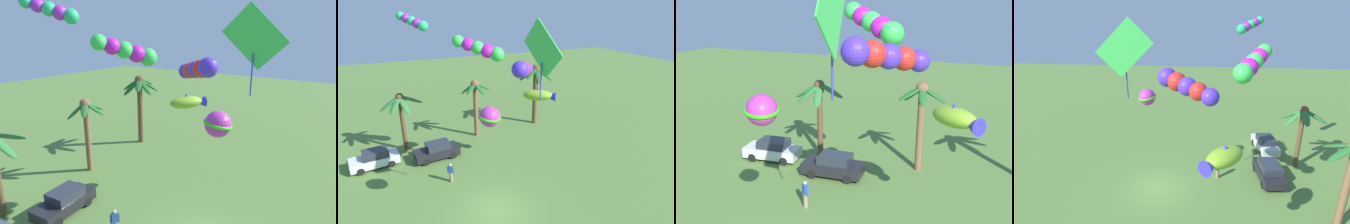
% 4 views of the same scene
% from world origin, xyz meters
% --- Properties ---
extents(ground_plane, '(120.00, 120.00, 0.00)m').
position_xyz_m(ground_plane, '(0.00, 0.00, 0.00)').
color(ground_plane, '#567A38').
extents(palm_tree_0, '(3.88, 3.59, 5.66)m').
position_xyz_m(palm_tree_0, '(-4.67, 11.62, 4.30)').
color(palm_tree_0, brown).
rests_on(palm_tree_0, ground).
extents(palm_tree_1, '(4.19, 4.01, 6.92)m').
position_xyz_m(palm_tree_1, '(9.84, 12.53, 5.19)').
color(palm_tree_1, brown).
rests_on(palm_tree_1, ground).
extents(palm_tree_2, '(3.16, 3.28, 6.05)m').
position_xyz_m(palm_tree_2, '(2.57, 11.95, 4.36)').
color(palm_tree_2, brown).
rests_on(palm_tree_2, ground).
extents(parked_car_0, '(4.10, 2.23, 1.51)m').
position_xyz_m(parked_car_0, '(-7.39, 9.49, 0.75)').
color(parked_car_0, silver).
rests_on(parked_car_0, ground).
extents(parked_car_1, '(4.05, 2.08, 1.51)m').
position_xyz_m(parked_car_1, '(-2.23, 8.79, 0.75)').
color(parked_car_1, black).
rests_on(parked_car_1, ground).
extents(spectator_0, '(0.48, 0.40, 1.59)m').
position_xyz_m(spectator_0, '(-1.98, 4.65, 0.81)').
color(spectator_0, gray).
rests_on(spectator_0, ground).
extents(kite_fish_0, '(2.71, 2.47, 1.13)m').
position_xyz_m(kite_fish_0, '(5.63, 4.50, 6.19)').
color(kite_fish_0, '#85BA2B').
extents(kite_tube_1, '(3.57, 2.51, 1.95)m').
position_xyz_m(kite_tube_1, '(1.26, 6.17, 9.95)').
color(kite_tube_1, '#36D44F').
extents(kite_diamond_2, '(0.62, 3.18, 4.48)m').
position_xyz_m(kite_diamond_2, '(2.40, -0.96, 10.76)').
color(kite_diamond_2, '#3FD24F').
extents(kite_ball_3, '(1.83, 1.83, 1.18)m').
position_xyz_m(kite_ball_3, '(-0.61, -0.62, 7.18)').
color(kite_ball_3, '#C434AF').
extents(kite_tube_4, '(1.89, 2.06, 1.26)m').
position_xyz_m(kite_tube_4, '(-3.37, 6.42, 11.99)').
color(kite_tube_4, '#25BA71').
extents(kite_tube_5, '(2.82, 3.47, 1.59)m').
position_xyz_m(kite_tube_5, '(3.02, 2.43, 8.96)').
color(kite_tube_5, '#4D2DDE').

